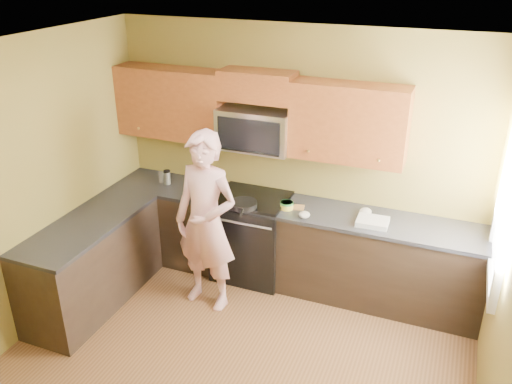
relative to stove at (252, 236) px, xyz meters
The scene contains 23 objects.
ceiling 2.81m from the stove, 76.57° to the right, with size 4.00×4.00×0.00m, color white.
wall_back 1.02m from the stove, 39.09° to the left, with size 4.00×4.00×0.00m, color olive.
wall_left 2.48m from the stove, 133.69° to the right, with size 4.00×4.00×0.00m, color olive.
wall_right 3.05m from the stove, 34.91° to the right, with size 4.00×4.00×0.00m, color olive.
cabinet_back_run 0.40m from the stove, ahead, with size 4.00×0.60×0.88m, color black.
cabinet_left_run 1.69m from the stove, 140.41° to the right, with size 0.60×1.60×0.88m, color black.
countertop_back 0.58m from the stove, ahead, with size 4.00×0.62×0.04m, color black.
countertop_left 1.73m from the stove, 140.19° to the right, with size 0.62×1.60×0.04m, color black.
stove is the anchor object (origin of this frame).
microwave 0.98m from the stove, 90.00° to the left, with size 0.76×0.40×0.42m, color silver, non-canonical shape.
upper_cab_left 1.40m from the stove, behind, with size 1.22×0.33×0.75m, color brown, non-canonical shape.
upper_cab_right 1.36m from the stove, ahead, with size 1.12×0.33×0.75m, color brown, non-canonical shape.
upper_cab_over_mw 1.63m from the stove, 90.00° to the left, with size 0.76×0.33×0.30m, color brown.
window 2.70m from the stove, 11.29° to the right, with size 0.06×1.06×1.66m, color white, non-canonical shape.
woman 0.81m from the stove, 108.39° to the right, with size 0.67×0.44×1.84m, color pink.
frying_pan 0.54m from the stove, 85.97° to the right, with size 0.28×0.48×0.06m, color black, non-canonical shape.
butter_tub 0.62m from the stove, ahead, with size 0.14×0.14×0.10m, color #FFE643, non-canonical shape.
toast_slice 0.70m from the stove, ahead, with size 0.11×0.11×0.01m, color #B27F47.
napkin_a 0.82m from the stove, 16.76° to the right, with size 0.11×0.12×0.06m, color silver.
napkin_b 1.29m from the stove, ahead, with size 0.12×0.13×0.07m, color silver.
dish_towel 1.38m from the stove, ahead, with size 0.30×0.24×0.05m, color white.
travel_mug 1.13m from the stove, behind, with size 0.08×0.08×0.16m, color silver, non-canonical shape.
glass_b 1.23m from the stove, behind, with size 0.07×0.07×0.12m, color silver.
Camera 1 is at (1.53, -3.04, 3.35)m, focal length 37.39 mm.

